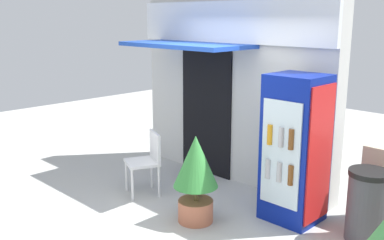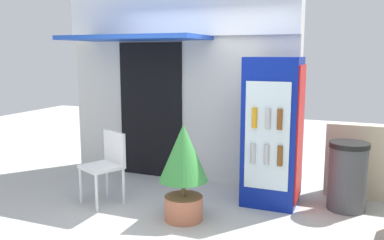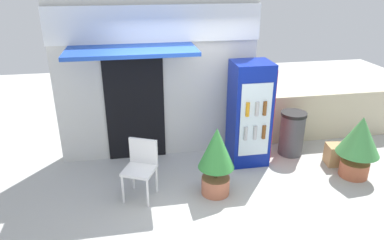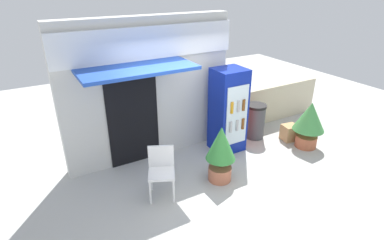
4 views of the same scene
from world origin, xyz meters
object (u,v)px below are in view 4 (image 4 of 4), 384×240
Objects in this scene: trash_bin at (255,121)px; cardboard_box at (290,132)px; drink_cooler at (228,111)px; potted_plant_curbside at (309,120)px; potted_plant_near_shop at (221,150)px; plastic_chair at (161,168)px.

cardboard_box is at bearing -39.63° from trash_bin.
drink_cooler reaches higher than potted_plant_curbside.
trash_bin is (1.70, 1.02, -0.23)m from potted_plant_near_shop.
drink_cooler reaches higher than plastic_chair.
plastic_chair is at bearing 171.80° from potted_plant_near_shop.
plastic_chair is 3.53m from potted_plant_curbside.
plastic_chair is at bearing -174.30° from cardboard_box.
potted_plant_near_shop reaches higher than trash_bin.
potted_plant_near_shop is at bearing -167.78° from cardboard_box.
drink_cooler is at bearing -172.44° from trash_bin.
potted_plant_near_shop is 1.33× the size of trash_bin.
trash_bin is at bearing 140.37° from cardboard_box.
potted_plant_near_shop is 2.00m from trash_bin.
cardboard_box is at bearing 5.70° from plastic_chair.
trash_bin is (0.89, 0.12, -0.50)m from drink_cooler.
potted_plant_curbside is 2.90× the size of cardboard_box.
potted_plant_near_shop is at bearing -131.80° from drink_cooler.
potted_plant_near_shop reaches higher than potted_plant_curbside.
trash_bin is at bearing 126.88° from potted_plant_curbside.
trash_bin is 0.85m from cardboard_box.
cardboard_box is at bearing 12.22° from potted_plant_near_shop.
potted_plant_near_shop is 2.43m from cardboard_box.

